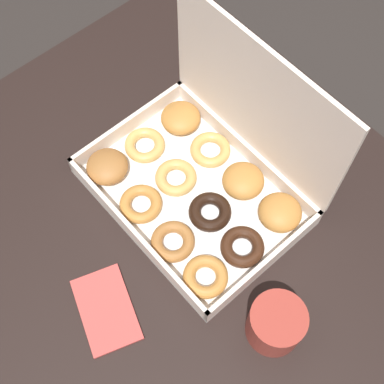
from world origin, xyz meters
TOP-DOWN VIEW (x-y plane):
  - ground_plane at (0.00, 0.00)m, footprint 8.00×8.00m
  - dining_table at (0.00, 0.00)m, footprint 1.07×0.87m
  - donut_box at (-0.06, 0.10)m, footprint 0.38×0.28m
  - coffee_mug at (0.21, -0.00)m, footprint 0.09×0.09m
  - paper_napkin at (0.00, -0.19)m, footprint 0.16×0.13m

SIDE VIEW (x-z plane):
  - ground_plane at x=0.00m, z-range 0.00..0.00m
  - dining_table at x=0.00m, z-range 0.28..1.05m
  - paper_napkin at x=0.00m, z-range 0.78..0.78m
  - coffee_mug at x=0.21m, z-range 0.78..0.86m
  - donut_box at x=-0.06m, z-range 0.67..0.98m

